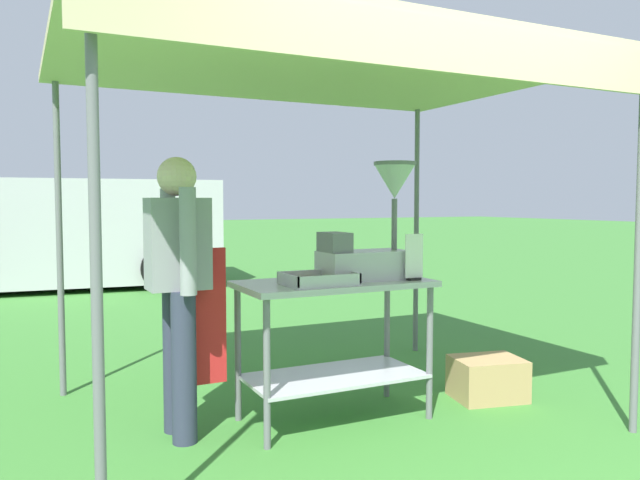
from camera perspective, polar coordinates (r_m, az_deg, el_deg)
name	(u,v)px	position (r m, az deg, el deg)	size (l,w,h in m)	color
ground_plane	(180,302)	(8.65, -12.77, -5.55)	(70.00, 70.00, 0.00)	#3D7F33
stall_canopy	(327,73)	(3.96, 0.67, 15.09)	(3.18, 2.43, 2.23)	slate
donut_cart	(334,318)	(3.86, 1.31, -7.22)	(1.18, 0.60, 0.87)	#B7B7BC
donut_tray	(318,281)	(3.65, -0.18, -3.79)	(0.41, 0.30, 0.07)	#B7B7BC
donut_fryer	(372,235)	(3.91, 4.83, 0.45)	(0.63, 0.28, 0.74)	#B7B7BC
menu_sign	(414,260)	(3.88, 8.64, -1.84)	(0.13, 0.05, 0.29)	black
vendor	(179,281)	(3.63, -12.81, -3.74)	(0.45, 0.53, 1.61)	#2D3347
supply_crate	(487,378)	(4.52, 15.15, -12.19)	(0.53, 0.45, 0.28)	tan
van_silver	(58,232)	(10.57, -22.92, 0.69)	(5.04, 2.44, 1.69)	#BCBCC1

